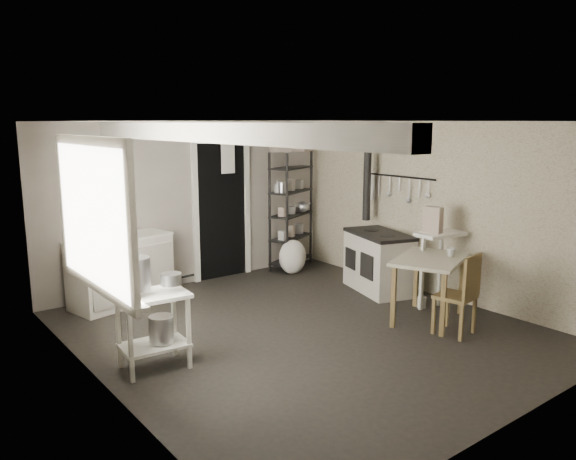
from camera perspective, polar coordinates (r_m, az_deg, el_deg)
floor at (r=6.38m, az=1.68°, el=-10.15°), size 5.00×5.00×0.00m
ceiling at (r=5.96m, az=1.80°, el=10.97°), size 5.00×5.00×0.00m
wall_back at (r=8.13m, az=-9.56°, el=2.67°), size 4.50×0.02×2.30m
wall_front at (r=4.48m, az=22.59°, el=-4.73°), size 4.50×0.02×2.30m
wall_left at (r=4.98m, az=-18.70°, el=-2.95°), size 0.02×5.00×2.30m
wall_right at (r=7.68m, az=14.82°, el=1.98°), size 0.02×5.00×2.30m
window at (r=5.11m, az=-19.37°, el=1.35°), size 0.12×1.76×1.28m
doorway at (r=8.34m, az=-6.71°, el=1.91°), size 0.96×0.10×2.08m
ceiling_beam at (r=5.28m, az=-8.45°, el=9.78°), size 0.18×5.00×0.18m
wallpaper_panel at (r=7.67m, az=14.77°, el=1.97°), size 0.01×5.00×2.30m
utensil_rail at (r=7.96m, az=11.26°, el=5.34°), size 0.06×1.20×0.44m
prep_table at (r=5.48m, az=-13.51°, el=-9.63°), size 0.68×0.51×0.73m
stockpot at (r=5.30m, az=-15.31°, el=-4.29°), size 0.35×0.35×0.30m
saucepan at (r=5.38m, az=-11.80°, el=-4.89°), size 0.26×0.26×0.11m
bucket at (r=5.48m, az=-12.74°, el=-9.77°), size 0.30×0.30×0.25m
base_cabinets at (r=7.47m, az=-16.62°, el=-3.77°), size 1.42×0.84×0.87m
mixing_bowl at (r=7.33m, az=-16.17°, el=-0.03°), size 0.37×0.37×0.07m
counter_cup at (r=7.13m, az=-19.12°, el=-0.43°), size 0.15×0.15×0.09m
shelf_rack at (r=8.87m, az=0.31°, el=2.19°), size 0.94×0.67×1.85m
shelf_jar at (r=8.59m, az=-1.12°, el=4.70°), size 0.11×0.11×0.18m
storage_box_a at (r=8.70m, az=-0.82°, el=9.04°), size 0.38×0.36×0.21m
storage_box_b at (r=8.86m, az=1.41°, el=8.94°), size 0.33×0.32×0.17m
stove at (r=7.79m, az=9.18°, el=-2.99°), size 0.84×1.16×0.82m
stovepipe at (r=8.08m, az=8.07°, el=5.81°), size 0.15×0.15×1.45m
side_ledge at (r=7.32m, az=15.06°, el=-4.23°), size 0.65×0.40×0.95m
oats_box at (r=7.13m, az=14.47°, el=0.19°), size 0.17×0.24×0.33m
work_table at (r=6.77m, az=14.10°, el=-5.84°), size 1.19×1.03×0.76m
table_cup at (r=6.80m, az=16.22°, el=-2.15°), size 0.13×0.13×0.10m
chair at (r=6.40m, az=16.64°, el=-5.97°), size 0.44×0.46×0.91m
flour_sack at (r=8.60m, az=0.47°, el=-2.90°), size 0.48×0.42×0.53m
floor_crock at (r=7.30m, az=13.42°, el=-7.10°), size 0.12×0.12×0.14m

